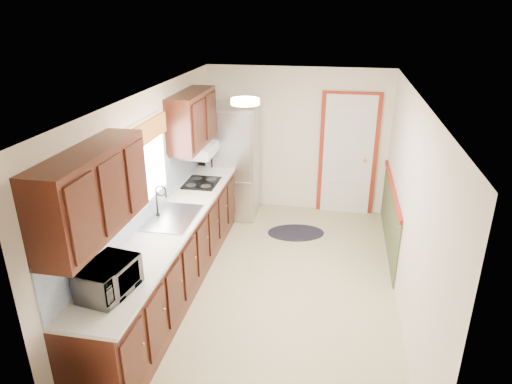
% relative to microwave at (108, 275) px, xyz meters
% --- Properties ---
extents(room_shell, '(3.20, 5.20, 2.52)m').
position_rel_microwave_xyz_m(room_shell, '(1.20, 1.75, 0.08)').
color(room_shell, '#C3B589').
rests_on(room_shell, ground).
extents(kitchen_run, '(0.63, 4.00, 2.20)m').
position_rel_microwave_xyz_m(kitchen_run, '(-0.04, 1.46, -0.31)').
color(kitchen_run, '#34130B').
rests_on(kitchen_run, ground).
extents(back_wall_trim, '(1.12, 2.30, 2.08)m').
position_rel_microwave_xyz_m(back_wall_trim, '(2.19, 3.96, -0.23)').
color(back_wall_trim, maroon).
rests_on(back_wall_trim, ground).
extents(ceiling_fixture, '(0.30, 0.30, 0.06)m').
position_rel_microwave_xyz_m(ceiling_fixture, '(0.90, 1.55, 1.24)').
color(ceiling_fixture, '#FFD88C').
rests_on(ceiling_fixture, room_shell).
extents(microwave, '(0.37, 0.57, 0.36)m').
position_rel_microwave_xyz_m(microwave, '(0.00, 0.00, 0.00)').
color(microwave, white).
rests_on(microwave, kitchen_run).
extents(refrigerator, '(0.79, 0.78, 1.85)m').
position_rel_microwave_xyz_m(refrigerator, '(0.22, 3.80, -0.20)').
color(refrigerator, '#B7B7BC').
rests_on(refrigerator, ground).
extents(rug, '(0.97, 0.73, 0.01)m').
position_rel_microwave_xyz_m(rug, '(1.33, 3.24, -1.11)').
color(rug, black).
rests_on(rug, ground).
extents(cooktop, '(0.46, 0.55, 0.02)m').
position_rel_microwave_xyz_m(cooktop, '(0.01, 2.71, -0.17)').
color(cooktop, black).
rests_on(cooktop, kitchen_run).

